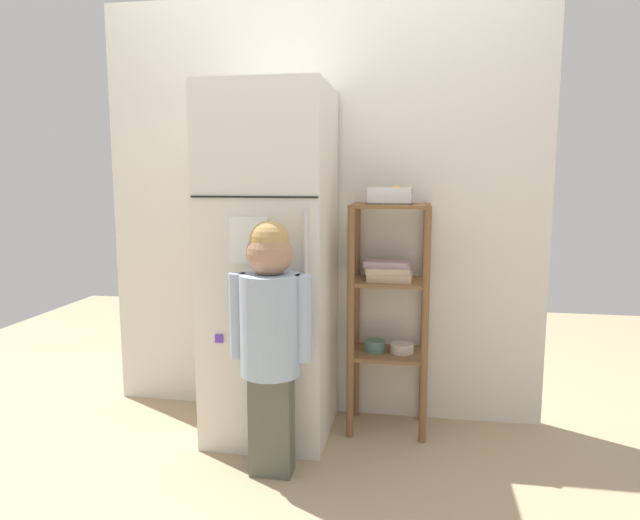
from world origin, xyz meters
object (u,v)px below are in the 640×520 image
object	(u,v)px
refrigerator	(271,265)
child_standing	(271,324)
pantry_shelf_unit	(389,298)
fruit_bin	(391,196)

from	to	relation	value
refrigerator	child_standing	xyz separation A→B (m)	(0.11, -0.42, -0.19)
pantry_shelf_unit	child_standing	bearing A→B (deg)	-130.67
child_standing	fruit_bin	world-z (taller)	fruit_bin
pantry_shelf_unit	fruit_bin	xyz separation A→B (m)	(0.00, 0.01, 0.51)
child_standing	pantry_shelf_unit	distance (m)	0.73
pantry_shelf_unit	fruit_bin	size ratio (longest dim) A/B	5.23
refrigerator	child_standing	world-z (taller)	refrigerator
refrigerator	fruit_bin	xyz separation A→B (m)	(0.58, 0.14, 0.34)
fruit_bin	child_standing	bearing A→B (deg)	-130.40
refrigerator	pantry_shelf_unit	xyz separation A→B (m)	(0.58, 0.13, -0.17)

